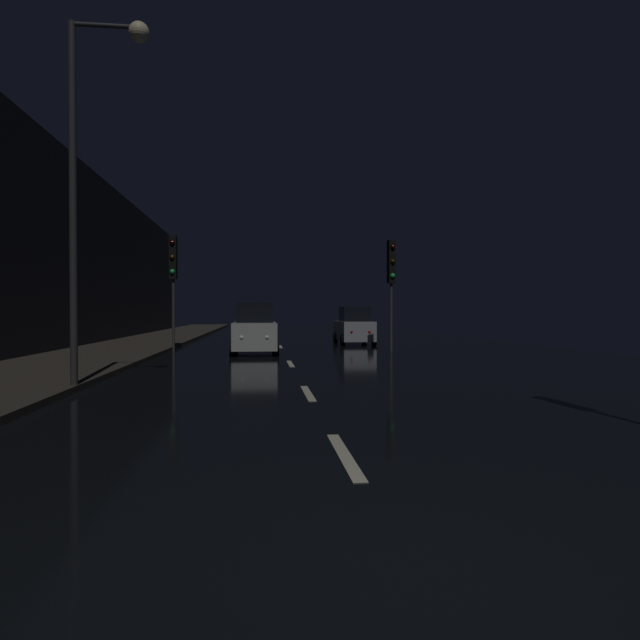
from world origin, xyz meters
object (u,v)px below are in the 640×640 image
streetlamp_overhead (93,149)px  car_approaching_headlights (255,330)px  traffic_light_far_right (391,270)px  car_parked_right_far (354,327)px  traffic_light_far_left (173,267)px

streetlamp_overhead → car_approaching_headlights: size_ratio=1.93×
traffic_light_far_right → streetlamp_overhead: streetlamp_overhead is taller
streetlamp_overhead → car_approaching_headlights: bearing=72.7°
traffic_light_far_right → car_parked_right_far: 5.81m
traffic_light_far_left → streetlamp_overhead: bearing=4.2°
traffic_light_far_right → streetlamp_overhead: 15.13m
streetlamp_overhead → car_parked_right_far: 19.40m
streetlamp_overhead → traffic_light_far_left: bearing=91.0°
streetlamp_overhead → car_parked_right_far: streetlamp_overhead is taller
car_parked_right_far → traffic_light_far_right: bearing=-171.1°
traffic_light_far_left → streetlamp_overhead: 12.74m
traffic_light_far_left → car_approaching_headlights: traffic_light_far_left is taller
traffic_light_far_right → traffic_light_far_left: bearing=-102.4°
streetlamp_overhead → car_approaching_headlights: (3.37, 10.80, -4.27)m
car_approaching_headlights → traffic_light_far_left: bearing=-117.2°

